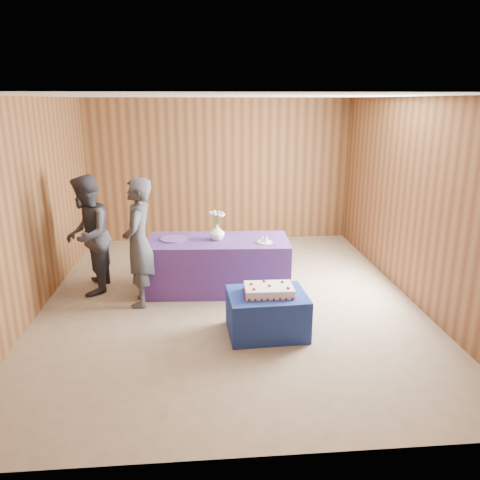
{
  "coord_description": "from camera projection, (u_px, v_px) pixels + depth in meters",
  "views": [
    {
      "loc": [
        -0.36,
        -5.96,
        2.65
      ],
      "look_at": [
        0.15,
        0.1,
        0.83
      ],
      "focal_mm": 35.0,
      "sensor_mm": 36.0,
      "label": 1
    }
  ],
  "objects": [
    {
      "name": "knife",
      "position": [
        266.0,
        245.0,
        6.39
      ],
      "size": [
        0.26,
        0.07,
        0.0
      ],
      "primitive_type": "cube",
      "rotation": [
        0.0,
        0.0,
        -0.2
      ],
      "color": "silver",
      "rests_on": "serving_table"
    },
    {
      "name": "ground",
      "position": [
        230.0,
        299.0,
        6.48
      ],
      "size": [
        6.0,
        6.0,
        0.0
      ],
      "primitive_type": "plane",
      "color": "gray",
      "rests_on": "ground"
    },
    {
      "name": "platter",
      "position": [
        174.0,
        239.0,
        6.63
      ],
      "size": [
        0.46,
        0.46,
        0.02
      ],
      "primitive_type": "cylinder",
      "rotation": [
        0.0,
        0.0,
        -0.25
      ],
      "color": "#624F9F",
      "rests_on": "serving_table"
    },
    {
      "name": "cake_table",
      "position": [
        267.0,
        313.0,
        5.49
      ],
      "size": [
        0.94,
        0.75,
        0.5
      ],
      "primitive_type": "cube",
      "rotation": [
        0.0,
        0.0,
        0.05
      ],
      "color": "#1B4096",
      "rests_on": "ground"
    },
    {
      "name": "room_shell",
      "position": [
        229.0,
        169.0,
        5.97
      ],
      "size": [
        5.04,
        6.04,
        2.72
      ],
      "color": "brown",
      "rests_on": "ground"
    },
    {
      "name": "sheet_cake",
      "position": [
        269.0,
        290.0,
        5.39
      ],
      "size": [
        0.59,
        0.41,
        0.13
      ],
      "rotation": [
        0.0,
        0.0,
        -0.02
      ],
      "color": "white",
      "rests_on": "cake_table"
    },
    {
      "name": "guest_left",
      "position": [
        139.0,
        243.0,
        6.12
      ],
      "size": [
        0.45,
        0.65,
        1.72
      ],
      "primitive_type": "imported",
      "rotation": [
        0.0,
        0.0,
        -1.64
      ],
      "color": "#373841",
      "rests_on": "ground"
    },
    {
      "name": "vase",
      "position": [
        217.0,
        232.0,
        6.61
      ],
      "size": [
        0.22,
        0.22,
        0.22
      ],
      "primitive_type": "imported",
      "rotation": [
        0.0,
        0.0,
        -0.03
      ],
      "color": "white",
      "rests_on": "serving_table"
    },
    {
      "name": "guest_right",
      "position": [
        88.0,
        235.0,
        6.52
      ],
      "size": [
        0.66,
        0.84,
        1.68
      ],
      "primitive_type": "imported",
      "rotation": [
        0.0,
        0.0,
        -1.54
      ],
      "color": "#31313A",
      "rests_on": "ground"
    },
    {
      "name": "plate",
      "position": [
        265.0,
        242.0,
        6.51
      ],
      "size": [
        0.26,
        0.26,
        0.01
      ],
      "primitive_type": "cylinder",
      "rotation": [
        0.0,
        0.0,
        -0.24
      ],
      "color": "silver",
      "rests_on": "serving_table"
    },
    {
      "name": "serving_table",
      "position": [
        218.0,
        265.0,
        6.75
      ],
      "size": [
        2.05,
        1.01,
        0.75
      ],
      "primitive_type": "cube",
      "rotation": [
        0.0,
        0.0,
        -0.05
      ],
      "color": "#53328A",
      "rests_on": "ground"
    },
    {
      "name": "flower_spray",
      "position": [
        217.0,
        215.0,
        6.53
      ],
      "size": [
        0.23,
        0.22,
        0.17
      ],
      "color": "#305B24",
      "rests_on": "vase"
    },
    {
      "name": "cake_slice",
      "position": [
        265.0,
        239.0,
        6.49
      ],
      "size": [
        0.09,
        0.08,
        0.09
      ],
      "rotation": [
        0.0,
        0.0,
        -0.32
      ],
      "color": "white",
      "rests_on": "plate"
    }
  ]
}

